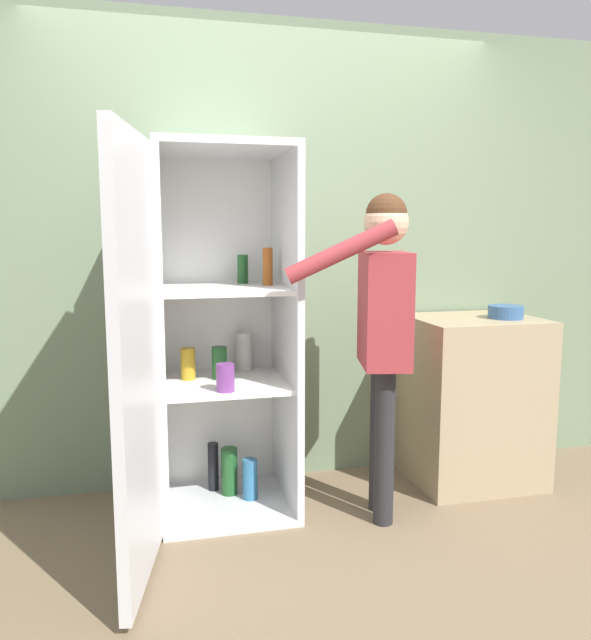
# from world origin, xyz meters

# --- Properties ---
(ground_plane) EXTENTS (12.00, 12.00, 0.00)m
(ground_plane) POSITION_xyz_m (0.00, 0.00, 0.00)
(ground_plane) COLOR #7A664C
(wall_back) EXTENTS (7.00, 0.06, 2.55)m
(wall_back) POSITION_xyz_m (0.00, 0.98, 1.27)
(wall_back) COLOR gray
(wall_back) RESTS_ON ground_plane
(refrigerator) EXTENTS (0.84, 1.30, 1.83)m
(refrigerator) POSITION_xyz_m (-0.41, 0.52, 0.90)
(refrigerator) COLOR silver
(refrigerator) RESTS_ON ground_plane
(person) EXTENTS (0.67, 0.50, 1.59)m
(person) POSITION_xyz_m (0.41, 0.32, 1.03)
(person) COLOR #262628
(person) RESTS_ON ground_plane
(counter) EXTENTS (0.69, 0.59, 0.94)m
(counter) POSITION_xyz_m (1.09, 0.64, 0.47)
(counter) COLOR tan
(counter) RESTS_ON ground_plane
(bowl) EXTENTS (0.19, 0.19, 0.07)m
(bowl) POSITION_xyz_m (1.24, 0.58, 0.97)
(bowl) COLOR #335B8E
(bowl) RESTS_ON counter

